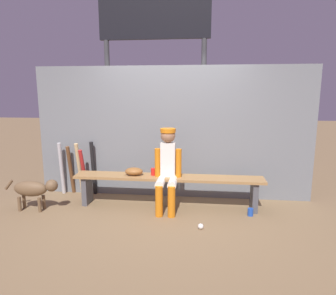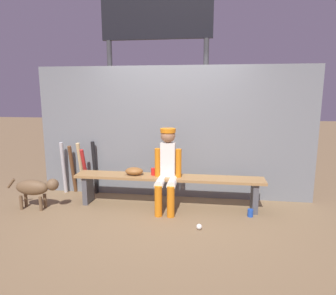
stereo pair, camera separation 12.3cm
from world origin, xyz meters
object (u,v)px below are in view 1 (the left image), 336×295
at_px(player_seated, 167,166).
at_px(scoreboard, 157,37).
at_px(bat_wood_natural, 80,169).
at_px(baseball, 201,226).
at_px(bat_aluminum_silver, 62,169).
at_px(bat_aluminum_black, 93,168).
at_px(bat_aluminum_red, 84,173).
at_px(dog, 34,189).
at_px(bat_wood_dark, 71,170).
at_px(dugout_bench, 168,183).
at_px(baseball_glove, 134,171).
at_px(cup_on_bench, 153,172).
at_px(cup_on_ground, 250,212).

relative_size(player_seated, scoreboard, 0.32).
bearing_deg(player_seated, bat_wood_natural, 161.70).
bearing_deg(bat_wood_natural, baseball, -28.49).
height_order(bat_aluminum_silver, baseball, bat_aluminum_silver).
height_order(bat_aluminum_black, bat_aluminum_red, bat_aluminum_black).
bearing_deg(dog, bat_wood_dark, 73.80).
distance_m(dugout_bench, dog, 2.02).
bearing_deg(baseball_glove, baseball, -34.81).
xyz_separation_m(baseball_glove, bat_wood_natural, (-1.06, 0.42, -0.10)).
bearing_deg(bat_aluminum_red, cup_on_bench, -13.65).
distance_m(bat_wood_natural, dog, 0.89).
distance_m(bat_wood_dark, bat_aluminum_silver, 0.16).
bearing_deg(bat_aluminum_black, dugout_bench, -17.48).
height_order(baseball_glove, bat_wood_natural, bat_wood_natural).
xyz_separation_m(player_seated, cup_on_ground, (1.23, -0.10, -0.62)).
relative_size(baseball, dog, 0.09).
xyz_separation_m(dugout_bench, player_seated, (0.00, -0.11, 0.29)).
xyz_separation_m(player_seated, baseball, (0.51, -0.62, -0.64)).
relative_size(bat_wood_dark, dog, 1.02).
bearing_deg(bat_aluminum_black, dog, -128.66).
relative_size(bat_aluminum_red, bat_aluminum_silver, 0.91).
distance_m(dugout_bench, player_seated, 0.31).
bearing_deg(bat_wood_natural, baseball_glove, -21.41).
height_order(player_seated, cup_on_bench, player_seated).
relative_size(scoreboard, dog, 4.64).
bearing_deg(player_seated, cup_on_ground, -4.70).
bearing_deg(baseball_glove, bat_aluminum_red, 160.51).
xyz_separation_m(cup_on_ground, cup_on_bench, (-1.46, 0.25, 0.49)).
height_order(dugout_bench, cup_on_bench, cup_on_bench).
xyz_separation_m(baseball, cup_on_ground, (0.71, 0.52, 0.02)).
relative_size(baseball_glove, dog, 0.33).
bearing_deg(scoreboard, bat_aluminum_silver, -145.37).
bearing_deg(scoreboard, baseball_glove, -96.59).
height_order(dugout_bench, bat_aluminum_red, bat_aluminum_red).
bearing_deg(bat_wood_natural, scoreboard, 39.99).
height_order(bat_wood_natural, cup_on_ground, bat_wood_natural).
bearing_deg(baseball, bat_aluminum_red, 151.94).
height_order(baseball_glove, dog, baseball_glove).
relative_size(dugout_bench, scoreboard, 0.74).
relative_size(bat_wood_natural, scoreboard, 0.23).
relative_size(baseball_glove, cup_on_ground, 2.55).
distance_m(bat_aluminum_black, cup_on_bench, 1.19).
xyz_separation_m(bat_aluminum_silver, dog, (-0.08, -0.75, -0.12)).
distance_m(bat_aluminum_red, bat_wood_natural, 0.14).
height_order(player_seated, bat_wood_natural, player_seated).
relative_size(cup_on_ground, cup_on_bench, 1.00).
height_order(bat_aluminum_black, dog, bat_aluminum_black).
xyz_separation_m(bat_aluminum_silver, baseball, (2.42, -1.11, -0.42)).
distance_m(bat_aluminum_black, dog, 1.03).
relative_size(player_seated, bat_aluminum_silver, 1.35).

